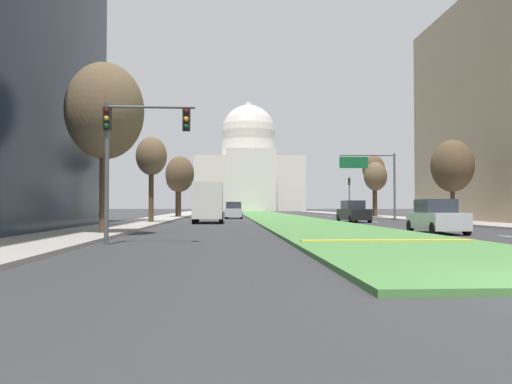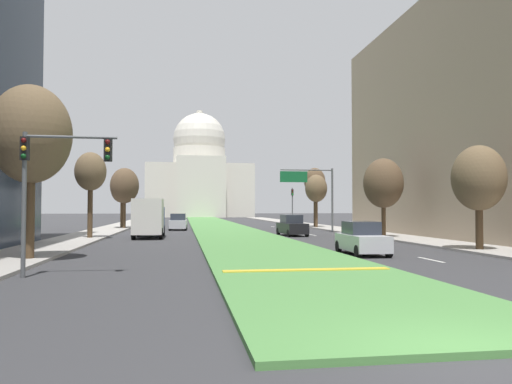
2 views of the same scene
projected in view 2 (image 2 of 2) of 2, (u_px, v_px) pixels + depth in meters
ground_plane at (214, 224)px, 72.48m from camera, size 287.42×287.42×0.00m
grass_median at (217, 226)px, 66.03m from camera, size 7.06×117.58×0.14m
median_curb_nose at (307, 270)px, 18.26m from camera, size 6.35×0.50×0.04m
lane_dashes_right at (316, 236)px, 43.18m from camera, size 0.16×43.61×0.01m
sidewalk_left at (113, 228)px, 57.68m from camera, size 4.00×117.58×0.15m
sidewalk_right at (321, 227)px, 61.47m from camera, size 4.00×117.58×0.15m
capitol_building at (199, 177)px, 136.67m from camera, size 28.41×26.68×29.95m
traffic_light_near_left at (49, 171)px, 17.50m from camera, size 3.34×0.35×5.20m
traffic_light_far_right at (292, 202)px, 66.61m from camera, size 0.28×0.35×5.20m
overhead_guide_sign at (313, 186)px, 49.22m from camera, size 5.52×0.20×6.50m
street_tree_left_near at (31, 135)px, 22.73m from camera, size 3.68×3.68×8.23m
street_tree_right_near at (479, 179)px, 27.62m from camera, size 2.97×2.97×6.04m
street_tree_left_mid at (91, 173)px, 38.40m from camera, size 2.43×2.43×6.87m
street_tree_right_mid at (383, 183)px, 39.44m from camera, size 3.21×3.21×6.49m
street_tree_left_far at (125, 186)px, 56.38m from camera, size 3.27×3.27×7.10m
street_tree_right_far at (316, 189)px, 59.22m from camera, size 2.67×2.67×6.51m
street_tree_left_distant at (122, 190)px, 58.22m from camera, size 2.61×2.61×6.35m
street_tree_right_distant at (315, 182)px, 61.16m from camera, size 2.66×2.66×7.49m
sedan_lead_stopped at (362, 239)px, 25.95m from camera, size 1.94×4.32×1.75m
sedan_midblock at (292, 226)px, 43.38m from camera, size 2.05×4.59×1.86m
sedan_distant at (178, 222)px, 54.39m from camera, size 2.05×4.37×1.83m
box_truck_delivery at (149, 218)px, 40.16m from camera, size 2.40×6.40×3.20m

